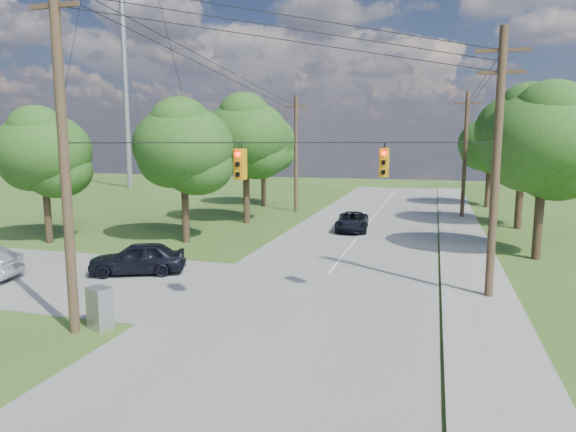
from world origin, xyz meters
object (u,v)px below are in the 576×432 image
(pole_north_w, at_px, (296,153))
(control_cabinet, at_px, (100,308))
(pole_north_e, at_px, (465,154))
(pole_sw, at_px, (63,142))
(car_cross_dark, at_px, (138,258))
(pole_ne, at_px, (496,161))
(car_main_north, at_px, (352,221))

(pole_north_w, bearing_deg, control_cabinet, -87.99)
(pole_north_e, distance_m, control_cabinet, 32.12)
(pole_sw, bearing_deg, car_cross_dark, 106.23)
(pole_sw, distance_m, car_cross_dark, 9.14)
(pole_sw, height_order, control_cabinet, pole_sw)
(pole_ne, distance_m, control_cabinet, 15.45)
(pole_north_w, xyz_separation_m, car_main_north, (6.27, -8.24, -4.46))
(pole_ne, bearing_deg, control_cabinet, -151.15)
(car_main_north, xyz_separation_m, control_cabinet, (-5.25, -20.85, 0.04))
(pole_sw, bearing_deg, car_main_north, 74.63)
(pole_ne, distance_m, car_cross_dark, 16.25)
(pole_sw, relative_size, pole_ne, 1.14)
(pole_north_e, relative_size, car_main_north, 2.17)
(pole_sw, xyz_separation_m, car_cross_dark, (-2.05, 7.05, -5.44))
(pole_north_e, bearing_deg, pole_north_w, 180.00)
(pole_north_w, bearing_deg, car_main_north, -52.73)
(pole_sw, bearing_deg, control_cabinet, 39.10)
(pole_ne, distance_m, car_main_north, 16.45)
(pole_north_e, distance_m, pole_north_w, 13.90)
(pole_ne, relative_size, control_cabinet, 7.37)
(pole_north_e, height_order, car_main_north, pole_north_e)
(car_cross_dark, height_order, control_cabinet, car_cross_dark)
(pole_north_e, bearing_deg, control_cabinet, -113.87)
(car_cross_dark, xyz_separation_m, car_main_north, (7.92, 14.31, -0.12))
(pole_north_w, height_order, car_main_north, pole_north_w)
(pole_ne, xyz_separation_m, pole_north_w, (-13.90, 22.00, -0.34))
(pole_sw, distance_m, pole_ne, 15.51)
(pole_north_e, distance_m, car_cross_dark, 27.73)
(control_cabinet, bearing_deg, pole_sw, -118.52)
(car_cross_dark, bearing_deg, pole_ne, 69.19)
(pole_north_e, distance_m, car_main_north, 12.08)
(car_cross_dark, relative_size, car_main_north, 0.96)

